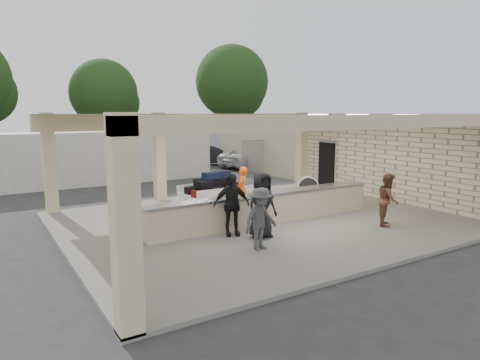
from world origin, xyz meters
TOP-DOWN VIEW (x-y plane):
  - ground at (0.00, 0.00)m, footprint 120.00×120.00m
  - pavilion at (0.21, 0.66)m, footprint 12.01×10.00m
  - baggage_counter at (0.00, -0.50)m, footprint 8.20×0.58m
  - luggage_cart at (-0.48, 2.12)m, footprint 2.42×1.60m
  - drum_fan at (3.51, 1.64)m, footprint 0.85×0.74m
  - baggage_handler at (0.09, 1.18)m, footprint 0.63×0.65m
  - passenger_a at (2.99, -2.64)m, footprint 0.82×0.77m
  - passenger_b at (-1.66, -1.05)m, footprint 1.10×0.65m
  - passenger_c at (-1.68, -2.51)m, footprint 1.07×0.53m
  - passenger_d at (-1.04, -1.66)m, footprint 0.92×0.42m
  - car_white_a at (7.74, 12.09)m, footprint 5.05×3.43m
  - car_white_b at (11.05, 14.02)m, footprint 4.74×2.34m
  - car_dark at (6.04, 14.69)m, footprint 4.41×3.03m
  - container_white at (-2.54, 11.04)m, footprint 12.06×2.55m
  - fence at (11.00, 9.00)m, footprint 12.06×0.06m
  - tree_mid at (2.32, 26.16)m, footprint 6.00×5.60m
  - tree_right at (14.32, 25.16)m, footprint 7.20×7.00m
  - adjacent_building at (9.50, 10.00)m, footprint 6.00×8.00m

SIDE VIEW (x-z plane):
  - ground at x=0.00m, z-range 0.00..0.00m
  - baggage_counter at x=0.00m, z-range 0.10..1.08m
  - drum_fan at x=3.51m, z-range 0.13..1.08m
  - car_white_a at x=7.74m, z-range 0.00..1.32m
  - car_dark at x=6.04m, z-range 0.00..1.39m
  - car_white_b at x=11.05m, z-range 0.00..1.44m
  - luggage_cart at x=-0.48m, z-range 0.16..1.52m
  - passenger_c at x=-1.68m, z-range 0.10..1.69m
  - baggage_handler at x=0.09m, z-range 0.10..1.70m
  - passenger_a at x=2.99m, z-range 0.10..1.71m
  - passenger_b at x=-1.66m, z-range 0.10..1.87m
  - passenger_d at x=-1.04m, z-range 0.10..1.94m
  - fence at x=11.00m, z-range 0.04..2.07m
  - container_white at x=-2.54m, z-range 0.00..2.61m
  - pavilion at x=0.21m, z-range -0.43..3.12m
  - adjacent_building at x=9.50m, z-range 0.00..3.20m
  - tree_mid at x=2.32m, z-range 0.96..8.96m
  - tree_right at x=14.32m, z-range 1.21..11.21m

